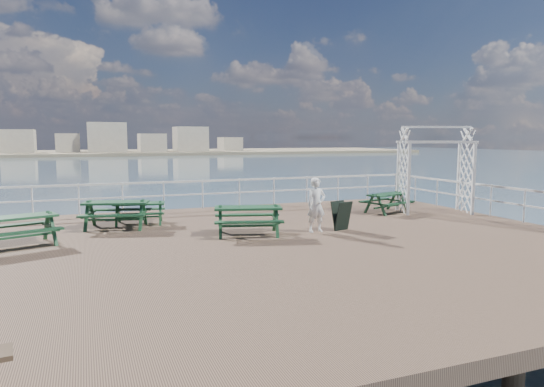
{
  "coord_description": "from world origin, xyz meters",
  "views": [
    {
      "loc": [
        -4.21,
        -11.34,
        2.7
      ],
      "look_at": [
        0.82,
        1.59,
        1.1
      ],
      "focal_mm": 32.0,
      "sensor_mm": 36.0,
      "label": 1
    }
  ],
  "objects_px": {
    "picnic_table_d": "(17,224)",
    "picnic_table_e": "(248,214)",
    "trellis_arbor": "(435,174)",
    "person": "(316,205)",
    "picnic_table_a": "(139,209)",
    "picnic_table_c": "(387,199)",
    "picnic_table_b": "(116,209)"
  },
  "relations": [
    {
      "from": "person",
      "to": "picnic_table_e",
      "type": "bearing_deg",
      "value": 169.84
    },
    {
      "from": "picnic_table_d",
      "to": "person",
      "type": "xyz_separation_m",
      "value": [
        7.76,
        -0.99,
        0.22
      ]
    },
    {
      "from": "picnic_table_a",
      "to": "picnic_table_b",
      "type": "relative_size",
      "value": 0.8
    },
    {
      "from": "picnic_table_c",
      "to": "trellis_arbor",
      "type": "height_order",
      "value": "trellis_arbor"
    },
    {
      "from": "picnic_table_a",
      "to": "picnic_table_e",
      "type": "xyz_separation_m",
      "value": [
        2.65,
        -2.88,
        0.09
      ]
    },
    {
      "from": "picnic_table_c",
      "to": "picnic_table_d",
      "type": "distance_m",
      "value": 11.85
    },
    {
      "from": "picnic_table_c",
      "to": "picnic_table_d",
      "type": "xyz_separation_m",
      "value": [
        -11.77,
        -1.36,
        0.06
      ]
    },
    {
      "from": "trellis_arbor",
      "to": "picnic_table_b",
      "type": "bearing_deg",
      "value": -165.67
    },
    {
      "from": "picnic_table_c",
      "to": "picnic_table_a",
      "type": "bearing_deg",
      "value": 155.23
    },
    {
      "from": "picnic_table_a",
      "to": "picnic_table_e",
      "type": "bearing_deg",
      "value": -37.16
    },
    {
      "from": "picnic_table_c",
      "to": "person",
      "type": "relative_size",
      "value": 1.24
    },
    {
      "from": "picnic_table_c",
      "to": "person",
      "type": "bearing_deg",
      "value": -168.76
    },
    {
      "from": "picnic_table_b",
      "to": "picnic_table_a",
      "type": "bearing_deg",
      "value": 50.01
    },
    {
      "from": "picnic_table_a",
      "to": "picnic_table_d",
      "type": "height_order",
      "value": "picnic_table_d"
    },
    {
      "from": "picnic_table_d",
      "to": "picnic_table_e",
      "type": "relative_size",
      "value": 1.0
    },
    {
      "from": "picnic_table_a",
      "to": "picnic_table_c",
      "type": "height_order",
      "value": "picnic_table_c"
    },
    {
      "from": "picnic_table_a",
      "to": "person",
      "type": "relative_size",
      "value": 1.13
    },
    {
      "from": "picnic_table_a",
      "to": "picnic_table_e",
      "type": "height_order",
      "value": "picnic_table_e"
    },
    {
      "from": "picnic_table_c",
      "to": "picnic_table_e",
      "type": "height_order",
      "value": "picnic_table_e"
    },
    {
      "from": "picnic_table_b",
      "to": "picnic_table_e",
      "type": "distance_m",
      "value": 4.14
    },
    {
      "from": "picnic_table_e",
      "to": "trellis_arbor",
      "type": "distance_m",
      "value": 7.78
    },
    {
      "from": "picnic_table_b",
      "to": "picnic_table_d",
      "type": "xyz_separation_m",
      "value": [
        -2.44,
        -1.74,
        -0.02
      ]
    },
    {
      "from": "picnic_table_d",
      "to": "person",
      "type": "bearing_deg",
      "value": -26.09
    },
    {
      "from": "picnic_table_a",
      "to": "picnic_table_b",
      "type": "distance_m",
      "value": 0.87
    },
    {
      "from": "person",
      "to": "trellis_arbor",
      "type": "bearing_deg",
      "value": 16.83
    },
    {
      "from": "picnic_table_a",
      "to": "picnic_table_e",
      "type": "distance_m",
      "value": 3.92
    },
    {
      "from": "picnic_table_b",
      "to": "picnic_table_d",
      "type": "height_order",
      "value": "picnic_table_b"
    },
    {
      "from": "picnic_table_a",
      "to": "trellis_arbor",
      "type": "height_order",
      "value": "trellis_arbor"
    },
    {
      "from": "picnic_table_b",
      "to": "picnic_table_c",
      "type": "bearing_deg",
      "value": 13.65
    },
    {
      "from": "picnic_table_e",
      "to": "person",
      "type": "relative_size",
      "value": 1.39
    },
    {
      "from": "picnic_table_c",
      "to": "trellis_arbor",
      "type": "xyz_separation_m",
      "value": [
        1.64,
        -0.55,
        0.88
      ]
    },
    {
      "from": "picnic_table_b",
      "to": "picnic_table_d",
      "type": "bearing_deg",
      "value": -128.62
    }
  ]
}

